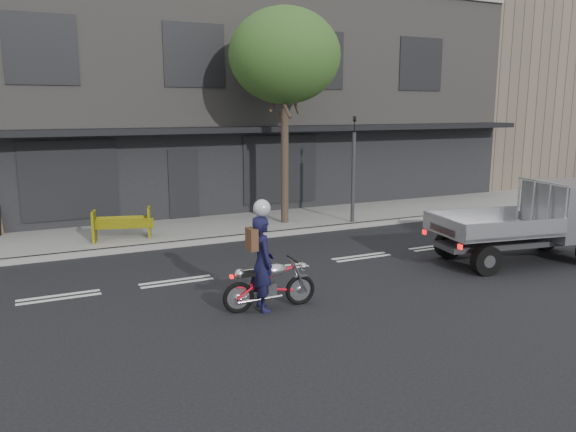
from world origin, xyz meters
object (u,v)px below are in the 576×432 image
Objects in this scene: flatbed_ute at (555,214)px; construction_barrier at (124,225)px; motorcycle at (270,284)px; rider at (262,263)px; traffic_light_pole at (353,175)px; street_tree at (285,56)px.

flatbed_ute reaches higher than construction_barrier.
rider reaches higher than motorcycle.
motorcycle is at bearing -74.79° from construction_barrier.
traffic_light_pole reaches higher than rider.
construction_barrier is (-7.08, 0.42, -1.05)m from traffic_light_pole.
street_tree reaches higher than construction_barrier.
traffic_light_pole is 6.06m from flatbed_ute.
street_tree is at bearing 134.29° from flatbed_ute.
street_tree is 8.83m from motorcycle.
motorcycle is 1.16× the size of construction_barrier.
construction_barrier is at bearing 176.57° from traffic_light_pole.
motorcycle is at bearing -117.29° from street_tree.
rider is 0.40× the size of flatbed_ute.
street_tree is 8.81m from flatbed_ute.
construction_barrier reaches higher than motorcycle.
construction_barrier is at bearing -175.21° from street_tree.
street_tree reaches higher than flatbed_ute.
traffic_light_pole is 7.96m from motorcycle.
street_tree is 4.23m from traffic_light_pole.
rider is (-0.15, 0.00, 0.42)m from motorcycle.
rider is at bearing -176.08° from motorcycle.
traffic_light_pole is at bearing 50.67° from motorcycle.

